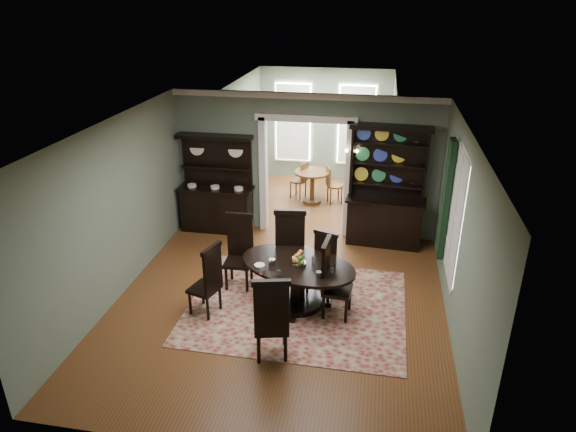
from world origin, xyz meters
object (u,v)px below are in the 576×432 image
parlor_table (312,182)px  dining_table (298,276)px  welsh_dresser (386,202)px  sideboard (217,198)px

parlor_table → dining_table: bearing=-85.3°
dining_table → welsh_dresser: welsh_dresser is taller
dining_table → welsh_dresser: 2.96m
dining_table → welsh_dresser: bearing=79.4°
sideboard → welsh_dresser: welsh_dresser is taller
welsh_dresser → dining_table: bearing=-114.0°
welsh_dresser → parlor_table: welsh_dresser is taller
dining_table → parlor_table: (-0.38, 4.53, -0.02)m
sideboard → parlor_table: bearing=46.2°
sideboard → dining_table: bearing=-50.2°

